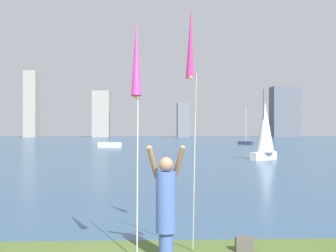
% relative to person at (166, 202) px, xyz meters
% --- Properties ---
extents(ground, '(120.00, 138.00, 0.12)m').
position_rel_person_xyz_m(ground, '(-0.87, 49.45, -1.00)').
color(ground, '#475B28').
extents(person, '(0.70, 0.52, 1.91)m').
position_rel_person_xyz_m(person, '(0.00, 0.00, 0.00)').
color(person, '#3F59A5').
rests_on(person, ground).
extents(kite_flag_left, '(0.16, 0.88, 4.00)m').
position_rel_person_xyz_m(kite_flag_left, '(-0.49, -0.40, 2.33)').
color(kite_flag_left, '#B2B2B7').
rests_on(kite_flag_left, ground).
extents(kite_flag_right, '(0.16, 1.25, 4.49)m').
position_rel_person_xyz_m(kite_flag_right, '(0.49, 0.76, 2.78)').
color(kite_flag_right, '#B2B2B7').
rests_on(kite_flag_right, ground).
extents(bag, '(0.31, 0.15, 0.26)m').
position_rel_person_xyz_m(bag, '(1.41, 0.31, -0.81)').
color(bag, '#4C4742').
rests_on(bag, ground).
extents(sailboat_0, '(2.14, 2.08, 5.37)m').
position_rel_person_xyz_m(sailboat_0, '(12.95, 51.14, -0.65)').
color(sailboat_0, '#333D51').
rests_on(sailboat_0, ground).
extents(sailboat_5, '(2.81, 1.58, 4.15)m').
position_rel_person_xyz_m(sailboat_5, '(-5.16, 41.52, -0.57)').
color(sailboat_5, silver).
rests_on(sailboat_5, ground).
extents(sailboat_7, '(2.27, 2.05, 5.02)m').
position_rel_person_xyz_m(sailboat_7, '(7.77, 22.26, 1.14)').
color(sailboat_7, silver).
rests_on(sailboat_7, ground).
extents(skyline_tower_0, '(3.16, 4.80, 17.22)m').
position_rel_person_xyz_m(skyline_tower_0, '(-31.78, 103.79, 7.67)').
color(skyline_tower_0, gray).
rests_on(skyline_tower_0, ground).
extents(skyline_tower_1, '(4.45, 5.03, 12.28)m').
position_rel_person_xyz_m(skyline_tower_1, '(-13.81, 105.82, 5.20)').
color(skyline_tower_1, gray).
rests_on(skyline_tower_1, ground).
extents(skyline_tower_2, '(3.17, 4.91, 9.12)m').
position_rel_person_xyz_m(skyline_tower_2, '(8.00, 103.44, 3.62)').
color(skyline_tower_2, slate).
rests_on(skyline_tower_2, ground).
extents(skyline_tower_3, '(7.34, 5.15, 13.72)m').
position_rel_person_xyz_m(skyline_tower_3, '(36.23, 106.53, 5.92)').
color(skyline_tower_3, '#565B66').
rests_on(skyline_tower_3, ground).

